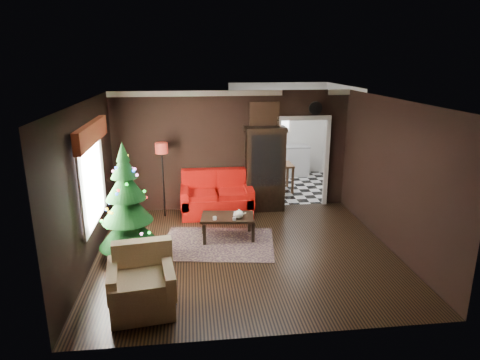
{
  "coord_description": "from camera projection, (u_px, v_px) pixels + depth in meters",
  "views": [
    {
      "loc": [
        -0.95,
        -7.15,
        3.5
      ],
      "look_at": [
        0.0,
        0.9,
        1.15
      ],
      "focal_mm": 31.55,
      "sensor_mm": 36.0,
      "label": 1
    }
  ],
  "objects": [
    {
      "name": "book",
      "position": [
        234.0,
        209.0,
        8.45
      ],
      "size": [
        0.18,
        0.05,
        0.24
      ],
      "primitive_type": "imported",
      "rotation": [
        0.0,
        0.0,
        -0.18
      ],
      "color": "tan",
      "rests_on": "coffee_table"
    },
    {
      "name": "loveseat",
      "position": [
        217.0,
        194.0,
        9.67
      ],
      "size": [
        1.7,
        0.9,
        1.0
      ],
      "primitive_type": null,
      "color": "maroon",
      "rests_on": "ground"
    },
    {
      "name": "coffee_table",
      "position": [
        228.0,
        227.0,
        8.45
      ],
      "size": [
        1.1,
        0.74,
        0.46
      ],
      "primitive_type": null,
      "rotation": [
        0.0,
        0.0,
        -0.12
      ],
      "color": "black",
      "rests_on": "rug"
    },
    {
      "name": "armchair",
      "position": [
        141.0,
        281.0,
        5.98
      ],
      "size": [
        1.04,
        1.04,
        0.94
      ],
      "primitive_type": null,
      "rotation": [
        0.0,
        0.0,
        0.14
      ],
      "color": "#9C947A",
      "rests_on": "ground"
    },
    {
      "name": "wall_clock",
      "position": [
        315.0,
        108.0,
        9.79
      ],
      "size": [
        0.32,
        0.32,
        0.06
      ],
      "primitive_type": "cylinder",
      "color": "white",
      "rests_on": "wall_back"
    },
    {
      "name": "painting",
      "position": [
        264.0,
        114.0,
        9.7
      ],
      "size": [
        0.62,
        0.05,
        0.52
      ],
      "primitive_type": "cube",
      "color": "#AE8044",
      "rests_on": "wall_back"
    },
    {
      "name": "floor",
      "position": [
        246.0,
        252.0,
        7.9
      ],
      "size": [
        5.5,
        5.5,
        0.0
      ],
      "primitive_type": "plane",
      "color": "black",
      "rests_on": "ground"
    },
    {
      "name": "kitchen_table",
      "position": [
        279.0,
        177.0,
        11.48
      ],
      "size": [
        0.7,
        0.7,
        0.75
      ],
      "primitive_type": null,
      "color": "brown",
      "rests_on": "ground"
    },
    {
      "name": "kitchen_counter",
      "position": [
        278.0,
        161.0,
        12.93
      ],
      "size": [
        1.8,
        0.6,
        0.9
      ],
      "primitive_type": "cube",
      "color": "silver",
      "rests_on": "ground"
    },
    {
      "name": "ceiling",
      "position": [
        246.0,
        101.0,
        7.12
      ],
      "size": [
        5.5,
        5.5,
        0.0
      ],
      "primitive_type": "plane",
      "rotation": [
        3.14,
        0.0,
        0.0
      ],
      "color": "white",
      "rests_on": "ground"
    },
    {
      "name": "floor_lamp",
      "position": [
        163.0,
        182.0,
        9.47
      ],
      "size": [
        0.36,
        0.36,
        1.77
      ],
      "primitive_type": null,
      "rotation": [
        0.0,
        0.0,
        0.23
      ],
      "color": "black",
      "rests_on": "ground"
    },
    {
      "name": "wall_back",
      "position": [
        232.0,
        151.0,
        9.9
      ],
      "size": [
        5.5,
        0.0,
        5.5
      ],
      "primitive_type": "plane",
      "rotation": [
        1.57,
        0.0,
        0.0
      ],
      "color": "black",
      "rests_on": "ground"
    },
    {
      "name": "christmas_tree",
      "position": [
        127.0,
        203.0,
        7.41
      ],
      "size": [
        1.32,
        1.32,
        2.04
      ],
      "primitive_type": null,
      "rotation": [
        0.0,
        0.0,
        0.28
      ],
      "color": "black",
      "rests_on": "ground"
    },
    {
      "name": "valance",
      "position": [
        91.0,
        133.0,
        7.16
      ],
      "size": [
        0.12,
        2.1,
        0.35
      ],
      "primitive_type": "cube",
      "color": "maroon",
      "rests_on": "wall_left"
    },
    {
      "name": "cup_b",
      "position": [
        234.0,
        219.0,
        8.16
      ],
      "size": [
        0.08,
        0.08,
        0.06
      ],
      "primitive_type": "cylinder",
      "rotation": [
        0.0,
        0.0,
        -0.19
      ],
      "color": "silver",
      "rests_on": "coffee_table"
    },
    {
      "name": "teapot",
      "position": [
        239.0,
        214.0,
        8.23
      ],
      "size": [
        0.24,
        0.24,
        0.18
      ],
      "primitive_type": null,
      "rotation": [
        0.0,
        0.0,
        -0.31
      ],
      "color": "white",
      "rests_on": "coffee_table"
    },
    {
      "name": "left_window",
      "position": [
        91.0,
        180.0,
        7.38
      ],
      "size": [
        0.05,
        1.6,
        1.4
      ],
      "primitive_type": "cube",
      "color": "white",
      "rests_on": "wall_left"
    },
    {
      "name": "wall_right",
      "position": [
        393.0,
        176.0,
        7.82
      ],
      "size": [
        0.0,
        5.5,
        5.5
      ],
      "primitive_type": "plane",
      "rotation": [
        1.57,
        0.0,
        -1.57
      ],
      "color": "black",
      "rests_on": "ground"
    },
    {
      "name": "doorway",
      "position": [
        302.0,
        163.0,
        10.19
      ],
      "size": [
        1.1,
        0.1,
        2.1
      ],
      "primitive_type": null,
      "color": "white",
      "rests_on": "ground"
    },
    {
      "name": "kitchen_window",
      "position": [
        278.0,
        120.0,
        12.82
      ],
      "size": [
        0.7,
        0.06,
        0.7
      ],
      "primitive_type": "cube",
      "color": "white",
      "rests_on": "ground"
    },
    {
      "name": "rug",
      "position": [
        218.0,
        244.0,
        8.25
      ],
      "size": [
        2.37,
        1.88,
        0.01
      ],
      "primitive_type": "cube",
      "rotation": [
        0.0,
        0.0,
        -0.16
      ],
      "color": "#2F242C",
      "rests_on": "ground"
    },
    {
      "name": "kitchen_floor",
      "position": [
        287.0,
        187.0,
        11.91
      ],
      "size": [
        3.0,
        3.0,
        0.0
      ],
      "primitive_type": "plane",
      "color": "white",
      "rests_on": "ground"
    },
    {
      "name": "curio_cabinet",
      "position": [
        265.0,
        171.0,
        9.89
      ],
      "size": [
        0.9,
        0.45,
        1.9
      ],
      "primitive_type": null,
      "color": "black",
      "rests_on": "ground"
    },
    {
      "name": "wall_front",
      "position": [
        273.0,
        238.0,
        5.13
      ],
      "size": [
        5.5,
        0.0,
        5.5
      ],
      "primitive_type": "plane",
      "rotation": [
        -1.57,
        0.0,
        0.0
      ],
      "color": "black",
      "rests_on": "ground"
    },
    {
      "name": "cup_a",
      "position": [
        215.0,
        218.0,
        8.18
      ],
      "size": [
        0.08,
        0.08,
        0.06
      ],
      "primitive_type": "cylinder",
      "rotation": [
        0.0,
        0.0,
        0.09
      ],
      "color": "white",
      "rests_on": "coffee_table"
    },
    {
      "name": "wall_left",
      "position": [
        87.0,
        186.0,
        7.2
      ],
      "size": [
        0.0,
        5.5,
        5.5
      ],
      "primitive_type": "plane",
      "rotation": [
        1.57,
        0.0,
        1.57
      ],
      "color": "black",
      "rests_on": "ground"
    }
  ]
}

